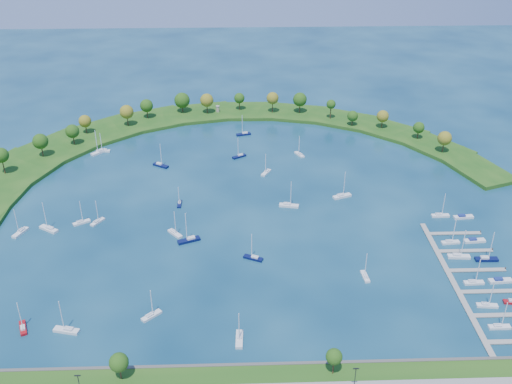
{
  "coord_description": "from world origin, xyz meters",
  "views": [
    {
      "loc": [
        -3.06,
        -236.91,
        138.26
      ],
      "look_at": [
        5.0,
        5.0,
        4.0
      ],
      "focal_mm": 41.04,
      "sensor_mm": 36.0,
      "label": 1
    }
  ],
  "objects_px": {
    "moored_boat_21": "(239,338)",
    "docked_boat_7": "(486,258)",
    "moored_boat_11": "(299,154)",
    "docked_boat_5": "(500,281)",
    "harbor_tower": "(218,109)",
    "moored_boat_3": "(175,233)",
    "moored_boat_15": "(20,232)",
    "moored_boat_2": "(151,315)",
    "docked_boat_10": "(440,215)",
    "moored_boat_7": "(266,172)",
    "moored_boat_14": "(179,203)",
    "docked_boat_8": "(450,242)",
    "moored_boat_4": "(81,222)",
    "docked_boat_4": "(474,282)",
    "docked_boat_11": "(463,217)",
    "moored_boat_17": "(99,152)",
    "docked_boat_9": "(474,241)",
    "moored_boat_19": "(239,156)",
    "docked_boat_2": "(487,305)",
    "moored_boat_16": "(244,134)",
    "docked_boat_0": "(499,326)",
    "moored_boat_12": "(97,221)",
    "moored_boat_13": "(49,228)",
    "moored_boat_0": "(67,330)",
    "moored_boat_1": "(23,327)",
    "moored_boat_8": "(189,239)",
    "moored_boat_5": "(253,257)",
    "moored_boat_20": "(161,165)",
    "moored_boat_9": "(365,276)",
    "docked_boat_6": "(459,256)",
    "moored_boat_18": "(103,150)",
    "moored_boat_10": "(342,196)",
    "dock_system": "(472,281)",
    "moored_boat_6": "(289,205)"
  },
  "relations": [
    {
      "from": "moored_boat_11",
      "to": "moored_boat_14",
      "type": "height_order",
      "value": "moored_boat_11"
    },
    {
      "from": "moored_boat_6",
      "to": "docked_boat_7",
      "type": "distance_m",
      "value": 88.46
    },
    {
      "from": "moored_boat_16",
      "to": "docked_boat_0",
      "type": "relative_size",
      "value": 1.14
    },
    {
      "from": "moored_boat_15",
      "to": "docked_boat_2",
      "type": "bearing_deg",
      "value": 95.26
    },
    {
      "from": "moored_boat_11",
      "to": "docked_boat_5",
      "type": "height_order",
      "value": "moored_boat_11"
    },
    {
      "from": "moored_boat_18",
      "to": "docked_boat_8",
      "type": "bearing_deg",
      "value": 153.26
    },
    {
      "from": "moored_boat_11",
      "to": "moored_boat_17",
      "type": "distance_m",
      "value": 110.8
    },
    {
      "from": "moored_boat_16",
      "to": "docked_boat_9",
      "type": "relative_size",
      "value": 1.38
    },
    {
      "from": "docked_boat_7",
      "to": "docked_boat_11",
      "type": "relative_size",
      "value": 1.47
    },
    {
      "from": "moored_boat_9",
      "to": "docked_boat_9",
      "type": "bearing_deg",
      "value": -70.67
    },
    {
      "from": "moored_boat_16",
      "to": "docked_boat_11",
      "type": "height_order",
      "value": "moored_boat_16"
    },
    {
      "from": "moored_boat_10",
      "to": "dock_system",
      "type": "bearing_deg",
      "value": -80.85
    },
    {
      "from": "moored_boat_2",
      "to": "moored_boat_15",
      "type": "relative_size",
      "value": 0.9
    },
    {
      "from": "moored_boat_19",
      "to": "docked_boat_2",
      "type": "bearing_deg",
      "value": 92.47
    },
    {
      "from": "moored_boat_0",
      "to": "docked_boat_8",
      "type": "bearing_deg",
      "value": -148.53
    },
    {
      "from": "docked_boat_4",
      "to": "docked_boat_9",
      "type": "distance_m",
      "value": 29.98
    },
    {
      "from": "moored_boat_11",
      "to": "moored_boat_15",
      "type": "distance_m",
      "value": 148.24
    },
    {
      "from": "docked_boat_2",
      "to": "docked_boat_11",
      "type": "xyz_separation_m",
      "value": [
        12.34,
        60.52,
        -0.21
      ]
    },
    {
      "from": "moored_boat_8",
      "to": "docked_boat_4",
      "type": "xyz_separation_m",
      "value": [
        110.02,
        -32.49,
        -0.09
      ]
    },
    {
      "from": "harbor_tower",
      "to": "moored_boat_17",
      "type": "bearing_deg",
      "value": -139.11
    },
    {
      "from": "moored_boat_1",
      "to": "moored_boat_9",
      "type": "distance_m",
      "value": 125.32
    },
    {
      "from": "docked_boat_8",
      "to": "moored_boat_14",
      "type": "bearing_deg",
      "value": 157.41
    },
    {
      "from": "moored_boat_13",
      "to": "moored_boat_20",
      "type": "distance_m",
      "value": 74.09
    },
    {
      "from": "moored_boat_3",
      "to": "moored_boat_20",
      "type": "xyz_separation_m",
      "value": [
        -13.37,
        66.36,
        0.04
      ]
    },
    {
      "from": "moored_boat_4",
      "to": "docked_boat_4",
      "type": "height_order",
      "value": "docked_boat_4"
    },
    {
      "from": "moored_boat_15",
      "to": "harbor_tower",
      "type": "bearing_deg",
      "value": 170.77
    },
    {
      "from": "moored_boat_21",
      "to": "docked_boat_7",
      "type": "relative_size",
      "value": 0.92
    },
    {
      "from": "docked_boat_6",
      "to": "docked_boat_4",
      "type": "bearing_deg",
      "value": -85.52
    },
    {
      "from": "docked_boat_0",
      "to": "docked_boat_11",
      "type": "xyz_separation_m",
      "value": [
        12.34,
        71.76,
        -0.21
      ]
    },
    {
      "from": "moored_boat_7",
      "to": "moored_boat_19",
      "type": "bearing_deg",
      "value": -116.09
    },
    {
      "from": "moored_boat_12",
      "to": "moored_boat_21",
      "type": "relative_size",
      "value": 0.89
    },
    {
      "from": "moored_boat_2",
      "to": "docked_boat_10",
      "type": "distance_m",
      "value": 138.08
    },
    {
      "from": "moored_boat_12",
      "to": "docked_boat_10",
      "type": "xyz_separation_m",
      "value": [
        154.18,
        0.2,
        0.02
      ]
    },
    {
      "from": "harbor_tower",
      "to": "moored_boat_3",
      "type": "xyz_separation_m",
      "value": [
        -15.2,
        -139.57,
        -3.16
      ]
    },
    {
      "from": "moored_boat_5",
      "to": "docked_boat_2",
      "type": "height_order",
      "value": "moored_boat_5"
    },
    {
      "from": "moored_boat_2",
      "to": "docked_boat_8",
      "type": "height_order",
      "value": "moored_boat_2"
    },
    {
      "from": "moored_boat_3",
      "to": "moored_boat_21",
      "type": "height_order",
      "value": "moored_boat_21"
    },
    {
      "from": "docked_boat_4",
      "to": "moored_boat_13",
      "type": "bearing_deg",
      "value": 164.03
    },
    {
      "from": "docked_boat_0",
      "to": "moored_boat_17",
      "type": "bearing_deg",
      "value": 138.26
    },
    {
      "from": "moored_boat_7",
      "to": "docked_boat_9",
      "type": "bearing_deg",
      "value": 81.39
    },
    {
      "from": "moored_boat_9",
      "to": "moored_boat_19",
      "type": "xyz_separation_m",
      "value": [
        -47.63,
        109.03,
        0.03
      ]
    },
    {
      "from": "moored_boat_11",
      "to": "docked_boat_0",
      "type": "distance_m",
      "value": 150.27
    },
    {
      "from": "moored_boat_15",
      "to": "docked_boat_4",
      "type": "height_order",
      "value": "moored_boat_15"
    },
    {
      "from": "moored_boat_5",
      "to": "moored_boat_20",
      "type": "xyz_separation_m",
      "value": [
        -46.65,
        85.6,
        0.04
      ]
    },
    {
      "from": "moored_boat_0",
      "to": "docked_boat_4",
      "type": "relative_size",
      "value": 1.16
    },
    {
      "from": "docked_boat_9",
      "to": "docked_boat_11",
      "type": "relative_size",
      "value": 1.01
    },
    {
      "from": "docked_boat_0",
      "to": "moored_boat_18",
      "type": "bearing_deg",
      "value": 137.54
    },
    {
      "from": "moored_boat_1",
      "to": "docked_boat_4",
      "type": "bearing_deg",
      "value": -105.23
    },
    {
      "from": "moored_boat_4",
      "to": "moored_boat_10",
      "type": "distance_m",
      "value": 121.14
    },
    {
      "from": "moored_boat_7",
      "to": "moored_boat_14",
      "type": "bearing_deg",
      "value": -24.61
    }
  ]
}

